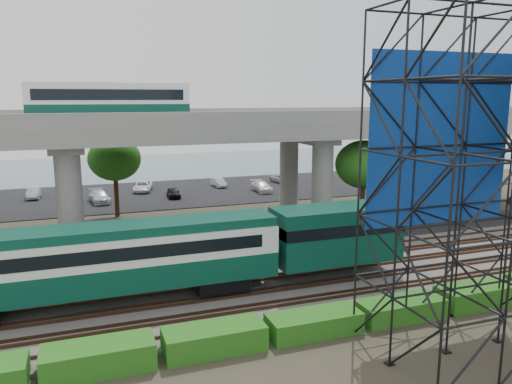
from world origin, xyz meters
name	(u,v)px	position (x,y,z in m)	size (l,w,h in m)	color
ground	(263,302)	(0.00, 0.00, 0.00)	(140.00, 140.00, 0.00)	#474233
ballast_bed	(252,288)	(0.00, 2.00, 0.10)	(90.00, 12.00, 0.20)	slate
service_road	(214,249)	(0.00, 10.50, 0.04)	(90.00, 5.00, 0.08)	black
parking_lot	(163,193)	(0.00, 34.00, 0.04)	(90.00, 18.00, 0.08)	black
harbor_water	(140,169)	(0.00, 56.00, 0.01)	(140.00, 40.00, 0.03)	#456372
rail_tracks	(252,285)	(0.00, 2.00, 0.28)	(90.00, 9.52, 0.16)	#472D1E
commuter_train	(143,255)	(-6.29, 2.00, 2.88)	(29.30, 3.06, 4.30)	black
overpass	(190,135)	(-0.49, 16.00, 8.21)	(80.00, 12.00, 12.40)	#9E9B93
scaffold_tower	(486,187)	(7.29, -7.98, 7.47)	(9.36, 6.36, 15.00)	black
hedge_strip	(314,322)	(1.01, -4.30, 0.56)	(34.60, 1.80, 1.20)	#1C5D15
trees	(139,169)	(-4.67, 16.17, 5.57)	(40.94, 16.94, 7.69)	#382314
suv	(120,246)	(-6.77, 11.48, 0.73)	(2.17, 4.71, 1.31)	black
parked_cars	(155,190)	(-0.96, 33.40, 0.68)	(38.12, 9.63, 1.27)	silver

